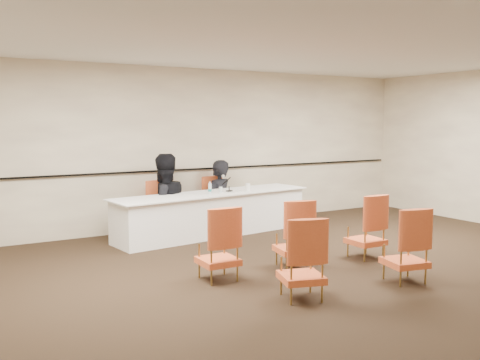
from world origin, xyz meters
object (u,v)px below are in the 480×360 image
Objects in this scene: panel_table at (213,214)px; aud_chair_back_right at (405,244)px; water_bottle at (210,188)px; coffee_cup at (248,187)px; aud_chair_front_left at (218,243)px; aud_chair_front_mid at (294,233)px; panelist_second_chair at (163,208)px; panelist_main at (218,208)px; aud_chair_back_left at (301,258)px; drinking_glass at (221,190)px; panelist_second at (163,209)px; panelist_main_chair at (218,202)px; microphone at (229,183)px; aud_chair_front_right at (366,226)px.

aud_chair_back_right is at bearing -85.49° from panel_table.
water_bottle is at bearing -156.67° from panel_table.
coffee_cup is (0.76, -0.02, -0.03)m from water_bottle.
aud_chair_front_left and aud_chair_front_mid have the same top height.
panelist_second_chair is 4.44m from aud_chair_back_right.
panelist_second_chair is (-1.18, -0.14, 0.11)m from panelist_main.
aud_chair_back_right is at bearing 12.24° from aud_chair_back_left.
panelist_main is at bearing 91.52° from aud_chair_back_left.
water_bottle is at bearing -170.98° from drinking_glass.
aud_chair_back_left is (-0.01, -4.05, 0.02)m from panelist_second.
panelist_main is at bearing 48.03° from panel_table.
aud_chair_back_right is (0.07, -3.64, -0.34)m from coffee_cup.
panelist_second_chair is at bearing 151.50° from drinking_glass.
panelist_second is (-1.18, -0.14, 0.09)m from panelist_main.
panelist_main_chair is 3.16× the size of microphone.
water_bottle is at bearing 117.61° from aud_chair_front_right.
coffee_cup reaches higher than drinking_glass.
coffee_cup is 3.07m from aud_chair_front_left.
panelist_second_chair is 3.16× the size of microphone.
aud_chair_front_right is at bearing -83.85° from panelist_main_chair.
aud_chair_front_left reaches higher than panel_table.
panelist_second reaches higher than aud_chair_back_right.
microphone is 0.20m from drinking_glass.
aud_chair_front_mid is at bearing 134.97° from aud_chair_back_right.
coffee_cup is at bearing 103.91° from aud_chair_back_right.
aud_chair_front_left is 2.34m from aud_chair_back_right.
aud_chair_back_left is at bearing -100.80° from water_bottle.
microphone is at bearing 150.10° from panelist_second.
coffee_cup is at bearing -1.66° from water_bottle.
panelist_second is 0.02m from panelist_second_chair.
aud_chair_back_left is 1.52m from aud_chair_back_right.
aud_chair_back_left is at bearing -151.71° from aud_chair_front_right.
panelist_second_chair is 1.00× the size of aud_chair_back_right.
panelist_second reaches higher than aud_chair_front_right.
panelist_second reaches higher than panelist_second_chair.
panelist_main is at bearing 67.28° from microphone.
panel_table is at bearing 101.20° from aud_chair_front_mid.
aud_chair_front_mid is at bearing -106.76° from coffee_cup.
panelist_main is 1.19m from panelist_second.
microphone is at bearing 55.96° from panelist_main.
aud_chair_back_right is at bearing -30.50° from aud_chair_front_left.
drinking_glass is 0.11× the size of aud_chair_front_left.
aud_chair_front_right is at bearing -1.07° from aud_chair_front_left.
panelist_second is at bearing -17.20° from panelist_main.
coffee_cup is at bearing 102.34° from aud_chair_front_right.
panel_table is 3.79m from aud_chair_back_right.
drinking_glass is at bearing 97.80° from aud_chair_front_mid.
coffee_cup is at bearing -27.86° from panelist_second_chair.
aud_chair_front_left is 2.40m from aud_chair_front_right.
aud_chair_front_right is at bearing 78.95° from panelist_main.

